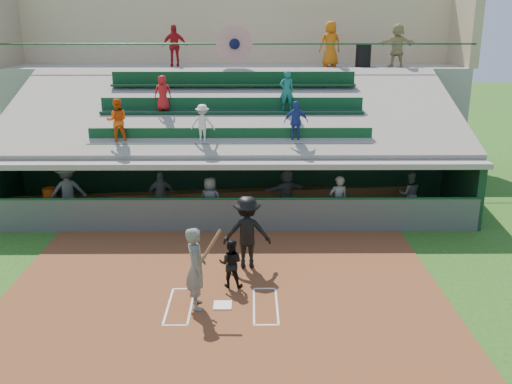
{
  "coord_description": "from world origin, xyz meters",
  "views": [
    {
      "loc": [
        0.71,
        -12.24,
        6.59
      ],
      "look_at": [
        0.82,
        3.5,
        1.8
      ],
      "focal_mm": 40.0,
      "sensor_mm": 36.0,
      "label": 1
    }
  ],
  "objects_px": {
    "white_table": "(52,209)",
    "water_cooler": "(50,195)",
    "catcher": "(231,263)",
    "trash_bin": "(363,55)",
    "batter_at_plate": "(196,268)",
    "home_plate": "(223,305)"
  },
  "relations": [
    {
      "from": "catcher",
      "to": "home_plate",
      "type": "bearing_deg",
      "value": 87.96
    },
    {
      "from": "batter_at_plate",
      "to": "water_cooler",
      "type": "height_order",
      "value": "batter_at_plate"
    },
    {
      "from": "home_plate",
      "to": "white_table",
      "type": "relative_size",
      "value": 0.61
    },
    {
      "from": "home_plate",
      "to": "water_cooler",
      "type": "relative_size",
      "value": 0.96
    },
    {
      "from": "home_plate",
      "to": "catcher",
      "type": "relative_size",
      "value": 0.34
    },
    {
      "from": "white_table",
      "to": "water_cooler",
      "type": "height_order",
      "value": "water_cooler"
    },
    {
      "from": "water_cooler",
      "to": "batter_at_plate",
      "type": "bearing_deg",
      "value": -48.53
    },
    {
      "from": "water_cooler",
      "to": "trash_bin",
      "type": "xyz_separation_m",
      "value": [
        11.68,
        6.63,
        4.21
      ]
    },
    {
      "from": "catcher",
      "to": "trash_bin",
      "type": "bearing_deg",
      "value": -107.59
    },
    {
      "from": "home_plate",
      "to": "water_cooler",
      "type": "bearing_deg",
      "value": 134.53
    },
    {
      "from": "white_table",
      "to": "water_cooler",
      "type": "xyz_separation_m",
      "value": [
        -0.01,
        -0.02,
        0.53
      ]
    },
    {
      "from": "batter_at_plate",
      "to": "white_table",
      "type": "bearing_deg",
      "value": 131.32
    },
    {
      "from": "batter_at_plate",
      "to": "water_cooler",
      "type": "relative_size",
      "value": 4.47
    },
    {
      "from": "white_table",
      "to": "water_cooler",
      "type": "distance_m",
      "value": 0.53
    },
    {
      "from": "catcher",
      "to": "white_table",
      "type": "xyz_separation_m",
      "value": [
        -6.31,
        5.22,
        -0.3
      ]
    },
    {
      "from": "catcher",
      "to": "water_cooler",
      "type": "height_order",
      "value": "catcher"
    },
    {
      "from": "water_cooler",
      "to": "white_table",
      "type": "bearing_deg",
      "value": 53.05
    },
    {
      "from": "home_plate",
      "to": "trash_bin",
      "type": "bearing_deg",
      "value": 66.85
    },
    {
      "from": "batter_at_plate",
      "to": "white_table",
      "type": "xyz_separation_m",
      "value": [
        -5.55,
        6.31,
        -0.68
      ]
    },
    {
      "from": "batter_at_plate",
      "to": "trash_bin",
      "type": "distance_m",
      "value": 14.87
    },
    {
      "from": "batter_at_plate",
      "to": "catcher",
      "type": "relative_size",
      "value": 1.58
    },
    {
      "from": "trash_bin",
      "to": "water_cooler",
      "type": "bearing_deg",
      "value": -150.41
    }
  ]
}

